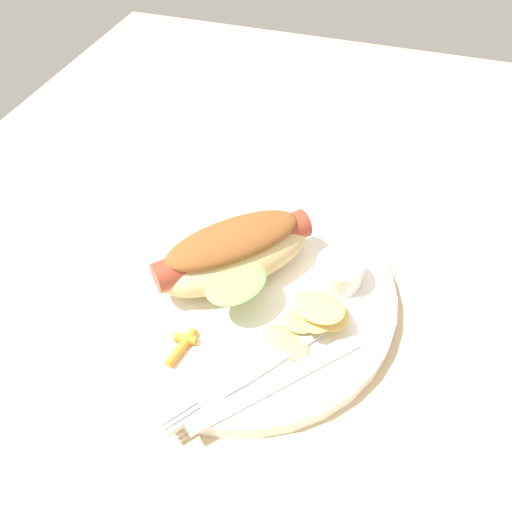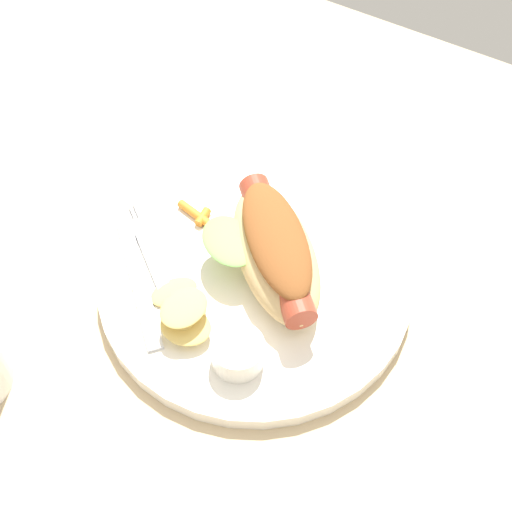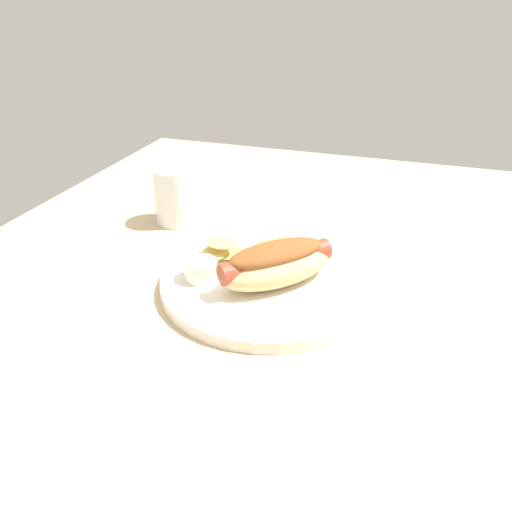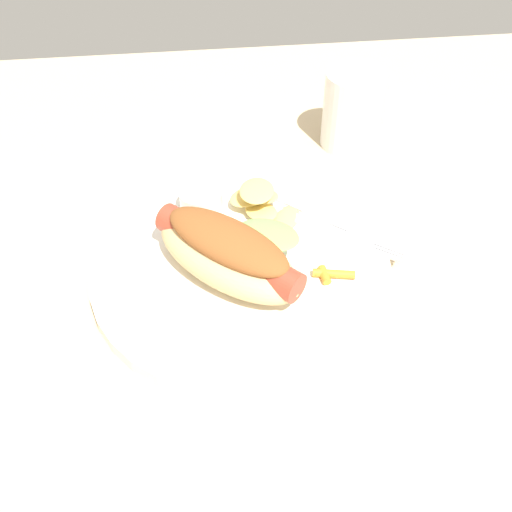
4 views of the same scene
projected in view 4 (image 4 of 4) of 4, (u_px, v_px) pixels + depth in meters
The scene contains 9 objects.
ground_plane at pixel (249, 260), 61.62cm from camera, with size 120.00×90.00×1.80cm, color tan.
plate at pixel (241, 270), 58.27cm from camera, with size 28.63×28.63×1.60cm, color white.
hot_dog at pixel (229, 253), 54.61cm from camera, with size 15.76×15.55×5.65cm.
sauce_ramekin at pixel (201, 201), 62.39cm from camera, with size 4.45×4.45×2.56cm, color white.
fork at pixel (326, 230), 60.84cm from camera, with size 13.21×10.08×0.40cm.
knife at pixel (322, 216), 62.41cm from camera, with size 15.89×1.40×0.36cm, color silver.
chips_pile at pixel (262, 202), 62.10cm from camera, with size 8.22×7.77×2.90cm.
carrot_garnish at pixel (331, 274), 56.18cm from camera, with size 4.01×1.98×0.82cm.
drinking_cup at pixel (352, 110), 71.54cm from camera, with size 6.91×6.91×9.34cm, color white.
Camera 4 is at (4.28, 43.24, 42.80)cm, focal length 42.49 mm.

